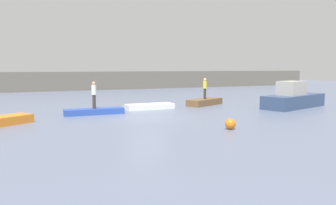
{
  "coord_description": "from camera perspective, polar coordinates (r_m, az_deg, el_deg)",
  "views": [
    {
      "loc": [
        -6.91,
        -19.22,
        3.16
      ],
      "look_at": [
        2.22,
        1.58,
        0.75
      ],
      "focal_mm": 35.31,
      "sensor_mm": 36.0,
      "label": 1
    }
  ],
  "objects": [
    {
      "name": "ground_plane",
      "position": [
        20.67,
        -3.88,
        -2.76
      ],
      "size": [
        120.0,
        120.0,
        0.0
      ],
      "primitive_type": "plane",
      "color": "slate"
    },
    {
      "name": "embankment_wall",
      "position": [
        47.37,
        -15.33,
        3.59
      ],
      "size": [
        80.0,
        1.2,
        2.6
      ],
      "primitive_type": "cube",
      "color": "#666056",
      "rests_on": "ground_plane"
    },
    {
      "name": "motorboat",
      "position": [
        27.91,
        20.82,
        0.66
      ],
      "size": [
        6.69,
        3.9,
        2.11
      ],
      "color": "#33476B",
      "rests_on": "ground_plane"
    },
    {
      "name": "rowboat_blue",
      "position": [
        22.9,
        -12.59,
        -1.52
      ],
      "size": [
        3.98,
        1.04,
        0.4
      ],
      "primitive_type": "cube",
      "rotation": [
        0.0,
        0.0,
        -0.02
      ],
      "color": "#2B4CAD",
      "rests_on": "ground_plane"
    },
    {
      "name": "rowboat_white",
      "position": [
        25.3,
        -3.2,
        -0.68
      ],
      "size": [
        3.74,
        1.35,
        0.4
      ],
      "primitive_type": "cube",
      "rotation": [
        0.0,
        0.0,
        0.02
      ],
      "color": "white",
      "rests_on": "ground_plane"
    },
    {
      "name": "rowboat_brown",
      "position": [
        28.07,
        6.36,
        0.1
      ],
      "size": [
        3.85,
        2.75,
        0.53
      ],
      "primitive_type": "cube",
      "rotation": [
        0.0,
        0.0,
        0.46
      ],
      "color": "brown",
      "rests_on": "ground_plane"
    },
    {
      "name": "person_yellow_shirt",
      "position": [
        27.97,
        6.39,
        2.63
      ],
      "size": [
        0.32,
        0.32,
        1.74
      ],
      "color": "#38332D",
      "rests_on": "rowboat_brown"
    },
    {
      "name": "person_white_shirt",
      "position": [
        22.78,
        -12.66,
        1.51
      ],
      "size": [
        0.32,
        0.32,
        1.82
      ],
      "color": "#38332D",
      "rests_on": "rowboat_blue"
    },
    {
      "name": "mooring_buoy",
      "position": [
        17.3,
        10.72,
        -3.65
      ],
      "size": [
        0.55,
        0.55,
        0.55
      ],
      "primitive_type": "sphere",
      "color": "orange",
      "rests_on": "ground_plane"
    }
  ]
}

